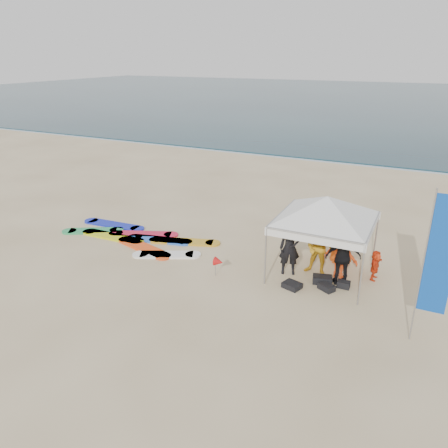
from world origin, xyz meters
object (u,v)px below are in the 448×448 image
at_px(person_black_a, 290,247).
at_px(canopy_tent, 328,197).
at_px(person_black_b, 343,257).
at_px(person_seated, 375,265).
at_px(person_yellow, 319,248).
at_px(surfboard_spread, 139,238).
at_px(person_orange_a, 341,253).
at_px(feather_flag, 439,258).
at_px(person_orange_b, 343,237).
at_px(marker_pennant, 219,262).

relative_size(person_black_a, canopy_tent, 0.46).
bearing_deg(person_black_b, person_seated, -160.58).
relative_size(person_black_a, person_yellow, 0.98).
bearing_deg(person_seated, surfboard_spread, 95.65).
bearing_deg(person_seated, person_black_b, 131.92).
relative_size(person_orange_a, person_black_b, 0.92).
bearing_deg(person_yellow, person_black_b, -17.54).
height_order(person_yellow, person_orange_a, person_yellow).
bearing_deg(canopy_tent, feather_flag, -38.10).
bearing_deg(surfboard_spread, person_orange_a, 2.08).
bearing_deg(person_orange_a, canopy_tent, 15.58).
distance_m(person_black_b, feather_flag, 3.38).
xyz_separation_m(person_orange_a, person_orange_b, (-0.17, 1.00, 0.11)).
bearing_deg(canopy_tent, person_black_b, -28.48).
bearing_deg(person_orange_b, marker_pennant, 33.59).
xyz_separation_m(person_orange_a, surfboard_spread, (-7.29, -0.26, -0.77)).
bearing_deg(person_black_b, person_orange_a, -92.83).
relative_size(person_seated, surfboard_spread, 0.17).
bearing_deg(person_orange_b, canopy_tent, 63.94).
distance_m(person_black_a, person_yellow, 0.90).
height_order(person_black_a, canopy_tent, canopy_tent).
xyz_separation_m(person_yellow, marker_pennant, (-2.69, -1.47, -0.40)).
bearing_deg(person_black_b, surfboard_spread, -21.94).
xyz_separation_m(person_orange_a, person_black_b, (0.13, -0.40, 0.07)).
distance_m(person_orange_a, person_seated, 1.09).
relative_size(person_yellow, marker_pennant, 2.82).
height_order(person_orange_b, canopy_tent, canopy_tent).
distance_m(person_black_a, feather_flag, 4.62).
height_order(person_yellow, canopy_tent, canopy_tent).
bearing_deg(person_yellow, person_black_a, -154.58).
distance_m(marker_pennant, surfboard_spread, 4.19).
bearing_deg(person_seated, canopy_tent, 104.45).
distance_m(person_orange_b, person_seated, 1.41).
height_order(marker_pennant, surfboard_spread, marker_pennant).
relative_size(person_black_a, person_black_b, 1.00).
bearing_deg(person_black_a, marker_pennant, -169.67).
bearing_deg(person_seated, person_orange_a, 109.71).
bearing_deg(person_yellow, canopy_tent, 42.49).
bearing_deg(canopy_tent, person_yellow, -141.13).
distance_m(person_seated, canopy_tent, 2.58).
height_order(person_black_a, person_orange_b, person_orange_b).
xyz_separation_m(person_orange_b, surfboard_spread, (-7.12, -1.27, -0.89)).
height_order(person_yellow, person_black_b, person_yellow).
distance_m(feather_flag, surfboard_spread, 10.24).
distance_m(canopy_tent, surfboard_spread, 7.18).
distance_m(person_orange_b, surfboard_spread, 7.29).
relative_size(person_yellow, feather_flag, 0.47).
height_order(person_seated, canopy_tent, canopy_tent).
relative_size(person_orange_a, marker_pennant, 2.53).
distance_m(person_orange_a, canopy_tent, 1.80).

